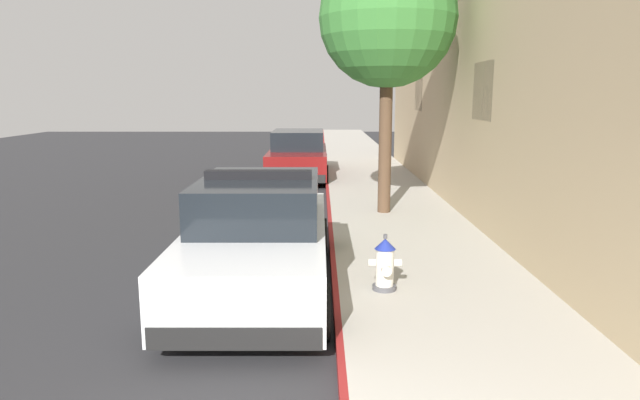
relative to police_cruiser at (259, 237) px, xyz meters
The scene contains 7 objects.
ground_plane 6.18m from the police_cruiser, 124.63° to the left, with size 32.49×60.00×0.20m, color #2B2B2D.
sidewalk_pavement 5.67m from the police_cruiser, 63.44° to the left, with size 2.83×60.00×0.15m, color #ADA89E.
curb_painted_edge 5.19m from the police_cruiser, 78.07° to the left, with size 0.08×60.00×0.15m, color maroon.
police_cruiser is the anchor object (origin of this frame).
parked_car_silver_ahead 10.88m from the police_cruiser, 89.29° to the left, with size 1.94×4.84×1.56m.
fire_hydrant 1.81m from the police_cruiser, 16.67° to the right, with size 0.44×0.40×0.76m.
street_tree 6.23m from the police_cruiser, 63.69° to the left, with size 2.90×2.90×5.60m.
Camera 1 is at (-0.25, -2.74, 2.71)m, focal length 31.66 mm.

